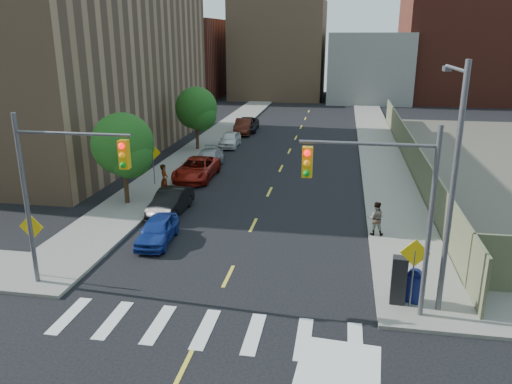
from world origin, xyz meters
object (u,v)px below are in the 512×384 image
at_px(parked_car_grey, 246,124).
at_px(parked_car_blue, 157,230).
at_px(parked_car_silver, 208,159).
at_px(mailbox, 414,286).
at_px(parked_car_red, 197,169).
at_px(parked_car_black, 171,202).
at_px(parked_car_white, 230,139).
at_px(parked_car_maroon, 243,127).
at_px(payphone, 399,280).
at_px(pedestrian_west, 164,180).
at_px(pedestrian_east, 376,218).

bearing_deg(parked_car_grey, parked_car_blue, -91.56).
distance_m(parked_car_silver, mailbox, 22.41).
height_order(parked_car_blue, parked_car_red, parked_car_red).
bearing_deg(mailbox, parked_car_grey, 131.32).
bearing_deg(parked_car_blue, parked_car_black, 96.22).
xyz_separation_m(parked_car_white, parked_car_maroon, (0.00, 6.27, 0.07)).
bearing_deg(mailbox, parked_car_blue, -178.67).
xyz_separation_m(parked_car_black, parked_car_silver, (-0.56, 10.24, -0.02)).
xyz_separation_m(parked_car_maroon, payphone, (12.26, -32.39, 0.32)).
relative_size(parked_car_blue, pedestrian_west, 1.91).
height_order(payphone, pedestrian_east, payphone).
xyz_separation_m(parked_car_silver, parked_car_maroon, (0.00, 13.84, 0.08)).
distance_m(parked_car_red, mailbox, 19.93).
bearing_deg(parked_car_silver, parked_car_grey, 88.90).
distance_m(parked_car_red, parked_car_white, 10.70).
bearing_deg(parked_car_white, pedestrian_west, -94.58).
relative_size(parked_car_white, parked_car_grey, 0.80).
height_order(parked_car_black, parked_car_grey, parked_car_black).
bearing_deg(parked_car_blue, payphone, -25.04).
bearing_deg(parked_car_silver, payphone, -57.64).
bearing_deg(parked_car_black, pedestrian_east, -6.37).
distance_m(parked_car_silver, payphone, 22.24).
xyz_separation_m(parked_car_blue, parked_car_maroon, (-1.30, 28.18, 0.12)).
height_order(parked_car_black, parked_car_red, parked_car_red).
height_order(parked_car_black, parked_car_silver, parked_car_black).
distance_m(parked_car_blue, payphone, 11.75).
relative_size(payphone, pedestrian_east, 1.07).
bearing_deg(mailbox, parked_car_maroon, 132.29).
distance_m(parked_car_blue, parked_car_maroon, 28.21).
xyz_separation_m(parked_car_blue, parked_car_white, (-1.30, 21.91, 0.04)).
height_order(parked_car_white, pedestrian_west, pedestrian_west).
relative_size(parked_car_silver, parked_car_maroon, 1.02).
bearing_deg(payphone, parked_car_silver, 127.67).
bearing_deg(parked_car_maroon, parked_car_blue, -92.29).
height_order(mailbox, payphone, payphone).
bearing_deg(pedestrian_west, pedestrian_east, -122.58).
height_order(parked_car_red, parked_car_maroon, parked_car_maroon).
distance_m(parked_car_blue, parked_car_grey, 29.86).
distance_m(parked_car_black, parked_car_white, 17.81).
height_order(parked_car_white, pedestrian_east, pedestrian_east).
bearing_deg(parked_car_maroon, payphone, -74.20).
distance_m(parked_car_black, pedestrian_west, 3.17).
xyz_separation_m(parked_car_blue, pedestrian_east, (10.50, 2.47, 0.37)).
relative_size(parked_car_blue, parked_car_silver, 0.81).
xyz_separation_m(parked_car_grey, pedestrian_east, (11.80, -27.36, 0.32)).
height_order(parked_car_white, parked_car_grey, parked_car_grey).
relative_size(parked_car_silver, pedestrian_east, 2.69).
relative_size(parked_car_silver, payphone, 2.50).
relative_size(parked_car_red, parked_car_grey, 1.06).
relative_size(parked_car_silver, parked_car_white, 1.16).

